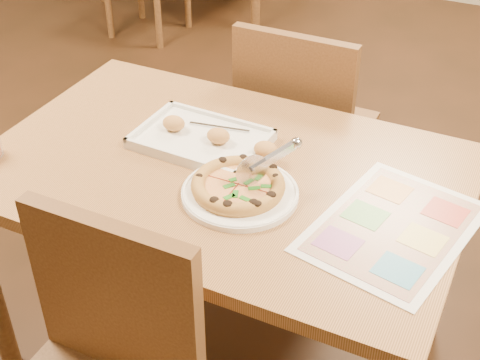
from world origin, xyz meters
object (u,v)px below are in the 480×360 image
at_px(pizza, 238,185).
at_px(dining_table, 222,192).
at_px(pizza_cutter, 266,162).
at_px(appetizer_tray, 205,140).
at_px(plate, 240,193).
at_px(chair_far, 300,115).
at_px(menu, 393,227).

bearing_deg(pizza, dining_table, 135.48).
distance_m(pizza_cutter, appetizer_tray, 0.28).
height_order(dining_table, pizza_cutter, pizza_cutter).
bearing_deg(pizza_cutter, appetizer_tray, 101.31).
bearing_deg(pizza, plate, -28.98).
bearing_deg(appetizer_tray, pizza, -42.21).
relative_size(chair_far, pizza_cutter, 3.34).
bearing_deg(pizza_cutter, pizza, 166.42).
height_order(dining_table, plate, plate).
height_order(pizza, menu, pizza).
distance_m(chair_far, pizza_cutter, 0.71).
distance_m(dining_table, menu, 0.50).
relative_size(chair_far, pizza, 1.96).
distance_m(pizza_cutter, menu, 0.35).
height_order(chair_far, appetizer_tray, chair_far).
xyz_separation_m(dining_table, pizza_cutter, (0.15, -0.05, 0.18)).
bearing_deg(pizza_cutter, chair_far, 51.70).
bearing_deg(dining_table, chair_far, 90.00).
bearing_deg(plate, chair_far, 98.34).
bearing_deg(pizza, appetizer_tray, 137.79).
xyz_separation_m(chair_far, appetizer_tray, (-0.09, -0.53, 0.17)).
bearing_deg(pizza, pizza_cutter, 37.87).
height_order(dining_table, pizza, pizza).
height_order(plate, appetizer_tray, appetizer_tray).
bearing_deg(chair_far, appetizer_tray, 80.01).
distance_m(chair_far, appetizer_tray, 0.56).
xyz_separation_m(pizza, menu, (0.39, 0.04, -0.03)).
distance_m(plate, pizza_cutter, 0.11).
height_order(pizza_cutter, menu, pizza_cutter).
xyz_separation_m(chair_far, pizza_cutter, (0.15, -0.65, 0.24)).
height_order(appetizer_tray, menu, appetizer_tray).
relative_size(plate, menu, 0.66).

